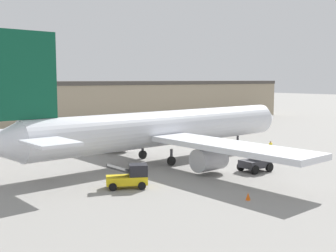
# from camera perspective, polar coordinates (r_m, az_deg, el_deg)

# --- Properties ---
(ground_plane) EXTENTS (400.00, 400.00, 0.00)m
(ground_plane) POSITION_cam_1_polar(r_m,az_deg,el_deg) (45.64, -0.00, -4.62)
(ground_plane) COLOR gray
(terminal_building) EXTENTS (86.99, 14.59, 8.35)m
(terminal_building) POSITION_cam_1_polar(r_m,az_deg,el_deg) (81.59, -8.67, 3.11)
(terminal_building) COLOR gray
(terminal_building) RESTS_ON ground_plane
(airplane) EXTENTS (39.23, 36.83, 12.66)m
(airplane) POSITION_cam_1_polar(r_m,az_deg,el_deg) (44.42, -1.05, -0.40)
(airplane) COLOR silver
(airplane) RESTS_ON ground_plane
(ground_crew_worker) EXTENTS (0.39, 0.39, 1.77)m
(ground_crew_worker) POSITION_cam_1_polar(r_m,az_deg,el_deg) (48.93, 13.72, -2.93)
(ground_crew_worker) COLOR #1E2338
(ground_crew_worker) RESTS_ON ground_plane
(baggage_tug) EXTENTS (2.93, 2.32, 2.08)m
(baggage_tug) POSITION_cam_1_polar(r_m,az_deg,el_deg) (40.94, 11.96, -4.63)
(baggage_tug) COLOR #2D2D33
(baggage_tug) RESTS_ON ground_plane
(belt_loader_truck) EXTENTS (3.56, 2.97, 1.95)m
(belt_loader_truck) POSITION_cam_1_polar(r_m,az_deg,el_deg) (34.11, -5.19, -6.84)
(belt_loader_truck) COLOR yellow
(belt_loader_truck) RESTS_ON ground_plane
(safety_cone_near) EXTENTS (0.36, 0.36, 0.55)m
(safety_cone_near) POSITION_cam_1_polar(r_m,az_deg,el_deg) (31.29, 10.79, -9.35)
(safety_cone_near) COLOR #EF590F
(safety_cone_near) RESTS_ON ground_plane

